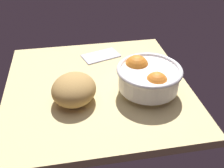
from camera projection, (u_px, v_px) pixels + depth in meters
ground_plane at (97, 88)px, 94.82cm from camera, size 64.64×65.24×3.00cm
fruit_bowl at (148, 76)px, 86.89cm from camera, size 21.72×21.72×11.67cm
bread_loaf at (74, 89)px, 83.90cm from camera, size 18.40×19.39×9.16cm
napkin_folded at (101, 55)px, 110.85cm from camera, size 17.12×12.76×0.88cm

